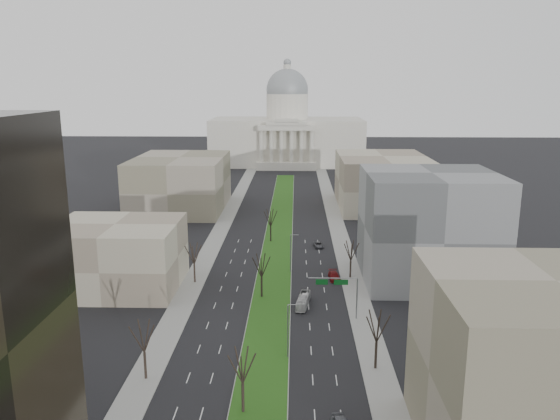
% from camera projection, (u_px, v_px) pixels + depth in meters
% --- Properties ---
extents(ground, '(600.00, 600.00, 0.00)m').
position_uv_depth(ground, '(278.00, 242.00, 150.35)').
color(ground, black).
rests_on(ground, ground).
extents(median, '(8.00, 222.03, 0.20)m').
position_uv_depth(median, '(278.00, 242.00, 149.34)').
color(median, '#999993').
rests_on(median, ground).
extents(sidewalk_left, '(5.00, 330.00, 0.15)m').
position_uv_depth(sidewalk_left, '(199.00, 271.00, 126.50)').
color(sidewalk_left, gray).
rests_on(sidewalk_left, ground).
extents(sidewalk_right, '(5.00, 330.00, 0.15)m').
position_uv_depth(sidewalk_right, '(350.00, 273.00, 125.50)').
color(sidewalk_right, gray).
rests_on(sidewalk_right, ground).
extents(capitol, '(80.00, 46.00, 55.00)m').
position_uv_depth(capitol, '(287.00, 133.00, 292.22)').
color(capitol, beige).
rests_on(capitol, ground).
extents(building_beige_left, '(26.00, 22.00, 14.00)m').
position_uv_depth(building_beige_left, '(117.00, 256.00, 115.63)').
color(building_beige_left, gray).
rests_on(building_beige_left, ground).
extents(building_tan_right, '(26.00, 24.00, 22.00)m').
position_uv_depth(building_tan_right, '(545.00, 373.00, 61.25)').
color(building_tan_right, gray).
rests_on(building_tan_right, ground).
extents(building_grey_right, '(28.00, 26.00, 24.00)m').
position_uv_depth(building_grey_right, '(429.00, 227.00, 119.39)').
color(building_grey_right, '#5A5C5E').
rests_on(building_grey_right, ground).
extents(building_far_left, '(30.00, 40.00, 18.00)m').
position_uv_depth(building_far_left, '(181.00, 183.00, 188.22)').
color(building_far_left, gray).
rests_on(building_far_left, ground).
extents(building_far_right, '(30.00, 40.00, 18.00)m').
position_uv_depth(building_far_right, '(382.00, 181.00, 191.10)').
color(building_far_right, gray).
rests_on(building_far_right, ground).
extents(tree_left_mid, '(5.40, 5.40, 9.72)m').
position_uv_depth(tree_left_mid, '(143.00, 336.00, 79.17)').
color(tree_left_mid, black).
rests_on(tree_left_mid, ground).
extents(tree_left_far, '(5.28, 5.28, 9.50)m').
position_uv_depth(tree_left_far, '(194.00, 253.00, 118.13)').
color(tree_left_far, black).
rests_on(tree_left_far, ground).
extents(tree_right_mid, '(5.52, 5.52, 9.94)m').
position_uv_depth(tree_right_mid, '(377.00, 326.00, 82.04)').
color(tree_right_mid, black).
rests_on(tree_right_mid, ground).
extents(tree_right_far, '(5.04, 5.04, 9.07)m').
position_uv_depth(tree_right_far, '(351.00, 250.00, 121.12)').
color(tree_right_far, black).
rests_on(tree_right_far, ground).
extents(tree_median_a, '(5.40, 5.40, 9.72)m').
position_uv_depth(tree_median_a, '(242.00, 365.00, 70.95)').
color(tree_median_a, black).
rests_on(tree_median_a, ground).
extents(tree_median_b, '(5.40, 5.40, 9.72)m').
position_uv_depth(tree_median_b, '(261.00, 265.00, 109.88)').
color(tree_median_b, black).
rests_on(tree_median_b, ground).
extents(tree_median_c, '(5.40, 5.40, 9.72)m').
position_uv_depth(tree_median_c, '(271.00, 217.00, 148.81)').
color(tree_median_c, black).
rests_on(tree_median_c, ground).
extents(streetlamp_median_b, '(1.90, 0.20, 9.16)m').
position_uv_depth(streetlamp_median_b, '(288.00, 330.00, 85.88)').
color(streetlamp_median_b, gray).
rests_on(streetlamp_median_b, ground).
extents(streetlamp_median_c, '(1.90, 0.20, 9.16)m').
position_uv_depth(streetlamp_median_c, '(291.00, 253.00, 124.81)').
color(streetlamp_median_c, gray).
rests_on(streetlamp_median_c, ground).
extents(mast_arm_signs, '(9.12, 0.24, 8.09)m').
position_uv_depth(mast_arm_signs, '(342.00, 288.00, 99.93)').
color(mast_arm_signs, gray).
rests_on(mast_arm_signs, ground).
extents(car_black, '(1.59, 4.16, 1.35)m').
position_uv_depth(car_black, '(303.00, 297.00, 110.09)').
color(car_black, black).
rests_on(car_black, ground).
extents(car_red, '(2.67, 5.73, 1.62)m').
position_uv_depth(car_red, '(334.00, 276.00, 121.38)').
color(car_red, maroon).
rests_on(car_red, ground).
extents(car_grey_far, '(2.84, 4.98, 1.31)m').
position_uv_depth(car_grey_far, '(318.00, 245.00, 145.29)').
color(car_grey_far, '#414248').
rests_on(car_grey_far, ground).
extents(box_van, '(3.05, 8.08, 2.20)m').
position_uv_depth(box_van, '(303.00, 301.00, 106.88)').
color(box_van, silver).
rests_on(box_van, ground).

